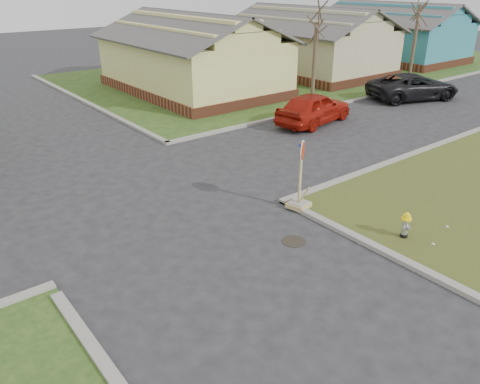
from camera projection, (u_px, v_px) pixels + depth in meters
ground at (216, 261)px, 11.61m from camera, size 120.00×120.00×0.00m
verge_far_right at (311, 67)px, 36.81m from camera, size 37.00×19.00×0.05m
curbs at (127, 195)px, 15.18m from camera, size 80.00×40.00×0.12m
manhole at (294, 241)px, 12.48m from camera, size 0.64×0.64×0.01m
side_house_yellow at (192, 55)px, 28.10m from camera, size 7.60×11.60×4.70m
side_house_tan at (308, 42)px, 33.71m from camera, size 7.60×11.60×4.70m
side_house_teal at (392, 33)px, 39.32m from camera, size 7.60×11.60×4.70m
tree_mid_right at (314, 62)px, 25.86m from camera, size 0.22×0.22×4.20m
tree_far_right at (414, 43)px, 31.57m from camera, size 0.22×0.22×4.76m
fire_hydrant at (406, 224)px, 12.45m from camera, size 0.27×0.27×0.74m
stop_sign at (299, 193)px, 14.05m from camera, size 0.61×0.59×2.15m
red_sedan at (314, 108)px, 22.29m from camera, size 4.70×2.54×1.52m
dark_pickup at (413, 87)px, 26.81m from camera, size 5.78×4.09×1.46m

